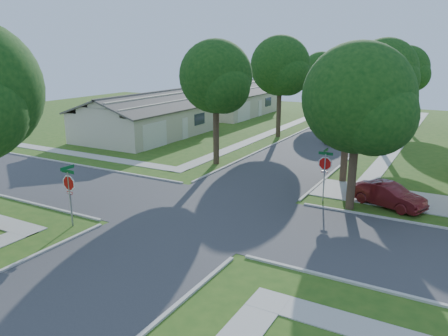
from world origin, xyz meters
TOP-DOWN VIEW (x-y plane):
  - ground at (0.00, 0.00)m, footprint 100.00×100.00m
  - road_ns at (0.00, 0.00)m, footprint 7.00×100.00m
  - sidewalk_ne at (6.10, 26.00)m, footprint 1.20×40.00m
  - sidewalk_nw at (-6.10, 26.00)m, footprint 1.20×40.00m
  - driveway at (7.90, 7.10)m, footprint 8.80×3.60m
  - stop_sign_sw at (-4.70, -4.70)m, footprint 1.05×0.80m
  - stop_sign_ne at (4.70, 4.70)m, footprint 1.05×0.80m
  - tree_e_near at (4.75, 9.01)m, footprint 4.97×4.80m
  - tree_e_mid at (4.76, 21.01)m, footprint 5.59×5.40m
  - tree_e_far at (4.75, 34.01)m, footprint 5.17×5.00m
  - tree_w_near at (-4.64, 9.01)m, footprint 5.38×5.20m
  - tree_w_mid at (-4.64, 21.01)m, footprint 5.80×5.60m
  - tree_w_far at (-4.65, 34.01)m, footprint 4.76×4.60m
  - tree_ne_corner at (6.36, 4.21)m, footprint 5.80×5.60m
  - house_nw_near at (-15.99, 15.00)m, footprint 8.42×13.60m
  - house_nw_far at (-15.99, 32.00)m, footprint 8.42×13.60m
  - car_driveway at (7.99, 5.50)m, footprint 4.16×2.67m
  - car_curb_east at (1.20, 21.05)m, footprint 1.99×3.95m
  - car_curb_west at (-3.20, 40.44)m, footprint 1.75×4.19m

SIDE VIEW (x-z plane):
  - ground at x=0.00m, z-range 0.00..0.00m
  - road_ns at x=0.00m, z-range -0.01..0.01m
  - sidewalk_ne at x=6.10m, z-range 0.00..0.04m
  - sidewalk_nw at x=-6.10m, z-range 0.00..0.04m
  - driveway at x=7.90m, z-range 0.00..0.05m
  - car_curb_west at x=-3.20m, z-range 0.00..1.21m
  - car_curb_east at x=1.20m, z-range 0.00..1.29m
  - car_driveway at x=7.99m, z-range 0.00..1.29m
  - house_nw_near at x=-15.99m, z-range -0.60..3.63m
  - house_nw_far at x=-15.99m, z-range -0.60..3.63m
  - stop_sign_sw at x=-4.70m, z-range 0.54..3.52m
  - stop_sign_ne at x=4.70m, z-range 0.54..3.52m
  - tree_w_far at x=-4.65m, z-range 1.49..9.52m
  - tree_ne_corner at x=6.36m, z-range 1.26..9.92m
  - tree_e_near at x=4.75m, z-range 1.50..9.78m
  - tree_e_far at x=4.75m, z-range 1.62..10.34m
  - tree_w_near at x=-4.64m, z-range 1.63..10.60m
  - tree_e_mid at x=4.76m, z-range 1.64..10.86m
  - tree_w_mid at x=-4.64m, z-range 1.71..11.27m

